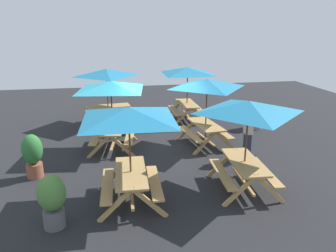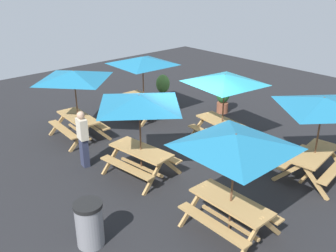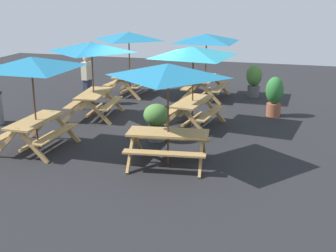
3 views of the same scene
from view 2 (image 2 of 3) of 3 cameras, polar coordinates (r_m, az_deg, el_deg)
ground_plane at (r=11.38m, az=1.85°, el=-4.52°), size 24.00×24.00×0.00m
picnic_table_0 at (r=13.79m, az=-3.87°, el=9.26°), size 2.83×2.83×2.34m
picnic_table_1 at (r=7.47m, az=10.18°, el=-3.38°), size 2.83×2.83×2.34m
picnic_table_2 at (r=10.15m, az=22.48°, el=2.40°), size 2.23×2.23×2.34m
picnic_table_3 at (r=9.59m, az=-4.37°, el=3.00°), size 2.23×2.23×2.34m
picnic_table_4 at (r=12.20m, az=-14.10°, el=6.78°), size 2.12×2.12×2.34m
picnic_table_5 at (r=11.56m, az=8.63°, el=6.33°), size 2.80×2.80×2.34m
trash_bin_gray at (r=7.96m, az=-11.89°, el=-14.38°), size 0.59×0.59×0.98m
potted_plant_0 at (r=10.77m, az=12.22°, el=-3.31°), size 0.67×0.67×0.98m
potted_plant_1 at (r=14.65m, az=8.38°, el=4.53°), size 0.54×0.54×1.23m
potted_plant_2 at (r=15.72m, az=-0.78°, el=5.98°), size 0.57×0.57×1.17m
person_standing at (r=10.69m, az=-12.84°, el=-1.74°), size 0.39×0.27×1.67m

